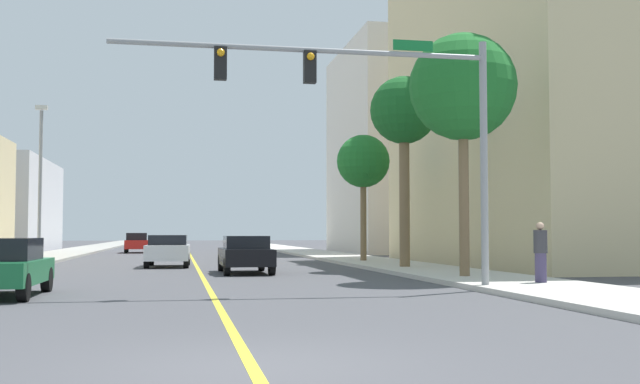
{
  "coord_description": "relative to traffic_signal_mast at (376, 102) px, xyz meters",
  "views": [
    {
      "loc": [
        -0.85,
        -8.76,
        1.55
      ],
      "look_at": [
        4.37,
        18.92,
        3.06
      ],
      "focal_mm": 42.26,
      "sensor_mm": 36.0,
      "label": 1
    }
  ],
  "objects": [
    {
      "name": "building_right_near",
      "position": [
        16.18,
        15.14,
        3.13
      ],
      "size": [
        17.23,
        20.29,
        16.19
      ],
      "primitive_type": "cube",
      "color": "beige",
      "rests_on": "ground"
    },
    {
      "name": "lane_marking_center",
      "position": [
        -4.25,
        31.73,
        -4.97
      ],
      "size": [
        0.16,
        144.0,
        0.01
      ],
      "primitive_type": "cube",
      "color": "yellow",
      "rests_on": "ground"
    },
    {
      "name": "car_white",
      "position": [
        -5.52,
        15.62,
        -4.22
      ],
      "size": [
        2.01,
        4.16,
        1.43
      ],
      "rotation": [
        0.0,
        0.0,
        -0.03
      ],
      "color": "white",
      "rests_on": "ground"
    },
    {
      "name": "car_red",
      "position": [
        -8.17,
        39.91,
        -4.2
      ],
      "size": [
        1.87,
        4.58,
        1.51
      ],
      "rotation": [
        0.0,
        0.0,
        0.03
      ],
      "color": "red",
      "rests_on": "ground"
    },
    {
      "name": "ground",
      "position": [
        -4.25,
        31.73,
        -4.97
      ],
      "size": [
        192.0,
        192.0,
        0.0
      ],
      "primitive_type": "plane",
      "color": "#47474C"
    },
    {
      "name": "sidewalk_right",
      "position": [
        4.48,
        31.73,
        -4.9
      ],
      "size": [
        3.76,
        168.0,
        0.15
      ],
      "primitive_type": "cube",
      "color": "beige",
      "rests_on": "ground"
    },
    {
      "name": "palm_mid",
      "position": [
        4.09,
        10.81,
        1.49
      ],
      "size": [
        2.81,
        2.81,
        7.89
      ],
      "color": "brown",
      "rests_on": "sidewalk_right"
    },
    {
      "name": "street_lamp",
      "position": [
        -11.59,
        18.65,
        -0.66
      ],
      "size": [
        0.56,
        0.28,
        7.49
      ],
      "color": "gray",
      "rests_on": "sidewalk_left"
    },
    {
      "name": "palm_far",
      "position": [
        4.04,
        17.64,
        0.09
      ],
      "size": [
        2.67,
        2.67,
        6.32
      ],
      "color": "brown",
      "rests_on": "sidewalk_right"
    },
    {
      "name": "car_black",
      "position": [
        -2.57,
        9.61,
        -4.24
      ],
      "size": [
        1.87,
        4.33,
        1.42
      ],
      "rotation": [
        0.0,
        0.0,
        0.01
      ],
      "color": "black",
      "rests_on": "ground"
    },
    {
      "name": "palm_near",
      "position": [
        3.99,
        3.99,
        1.27
      ],
      "size": [
        3.5,
        3.5,
        7.89
      ],
      "color": "brown",
      "rests_on": "sidewalk_right"
    },
    {
      "name": "sidewalk_left",
      "position": [
        -12.97,
        31.73,
        -4.9
      ],
      "size": [
        3.76,
        168.0,
        0.15
      ],
      "primitive_type": "cube",
      "color": "#9E9B93",
      "rests_on": "ground"
    },
    {
      "name": "car_green",
      "position": [
        -9.31,
        0.24,
        -4.23
      ],
      "size": [
        1.93,
        4.03,
        1.41
      ],
      "rotation": [
        0.0,
        0.0,
        3.13
      ],
      "color": "#196638",
      "rests_on": "ground"
    },
    {
      "name": "building_right_far",
      "position": [
        15.53,
        37.68,
        3.06
      ],
      "size": [
        15.93,
        14.58,
        16.06
      ],
      "primitive_type": "cube",
      "color": "silver",
      "rests_on": "ground"
    },
    {
      "name": "traffic_signal_mast",
      "position": [
        0.0,
        0.0,
        0.0
      ],
      "size": [
        9.98,
        0.36,
        6.57
      ],
      "color": "gray",
      "rests_on": "sidewalk_right"
    },
    {
      "name": "pedestrian",
      "position": [
        4.9,
        0.59,
        -3.98
      ],
      "size": [
        0.38,
        0.38,
        1.69
      ],
      "rotation": [
        0.0,
        0.0,
        2.02
      ],
      "color": "#3F3859",
      "rests_on": "sidewalk_right"
    }
  ]
}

